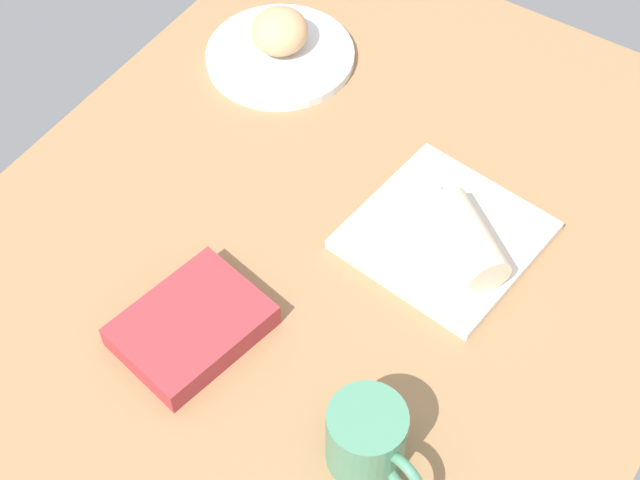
{
  "coord_description": "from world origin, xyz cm",
  "views": [
    {
      "loc": [
        64.81,
        39.18,
        103.05
      ],
      "look_at": [
        3.88,
        -0.57,
        7.0
      ],
      "focal_mm": 53.5,
      "sensor_mm": 36.0,
      "label": 1
    }
  ],
  "objects_px": {
    "round_plate": "(280,56)",
    "sauce_cup": "(423,201)",
    "scone_pastry": "(280,31)",
    "book_stack": "(192,326)",
    "breakfast_wrap": "(467,239)",
    "square_plate": "(445,235)",
    "coffee_mug": "(369,439)"
  },
  "relations": [
    {
      "from": "coffee_mug",
      "to": "breakfast_wrap",
      "type": "bearing_deg",
      "value": -172.73
    },
    {
      "from": "round_plate",
      "to": "breakfast_wrap",
      "type": "height_order",
      "value": "breakfast_wrap"
    },
    {
      "from": "round_plate",
      "to": "sauce_cup",
      "type": "height_order",
      "value": "sauce_cup"
    },
    {
      "from": "square_plate",
      "to": "scone_pastry",
      "type": "bearing_deg",
      "value": -114.93
    },
    {
      "from": "book_stack",
      "to": "round_plate",
      "type": "bearing_deg",
      "value": -157.67
    },
    {
      "from": "square_plate",
      "to": "breakfast_wrap",
      "type": "distance_m",
      "value": 0.05
    },
    {
      "from": "square_plate",
      "to": "coffee_mug",
      "type": "distance_m",
      "value": 0.33
    },
    {
      "from": "breakfast_wrap",
      "to": "book_stack",
      "type": "relative_size",
      "value": 0.67
    },
    {
      "from": "scone_pastry",
      "to": "coffee_mug",
      "type": "relative_size",
      "value": 0.68
    },
    {
      "from": "square_plate",
      "to": "book_stack",
      "type": "distance_m",
      "value": 0.35
    },
    {
      "from": "breakfast_wrap",
      "to": "coffee_mug",
      "type": "distance_m",
      "value": 0.3
    },
    {
      "from": "book_stack",
      "to": "coffee_mug",
      "type": "height_order",
      "value": "coffee_mug"
    },
    {
      "from": "square_plate",
      "to": "breakfast_wrap",
      "type": "height_order",
      "value": "breakfast_wrap"
    },
    {
      "from": "coffee_mug",
      "to": "scone_pastry",
      "type": "bearing_deg",
      "value": -137.24
    },
    {
      "from": "round_plate",
      "to": "coffee_mug",
      "type": "xyz_separation_m",
      "value": [
        0.48,
        0.45,
        0.04
      ]
    },
    {
      "from": "book_stack",
      "to": "breakfast_wrap",
      "type": "bearing_deg",
      "value": 141.31
    },
    {
      "from": "round_plate",
      "to": "scone_pastry",
      "type": "distance_m",
      "value": 0.04
    },
    {
      "from": "sauce_cup",
      "to": "scone_pastry",
      "type": "bearing_deg",
      "value": -115.12
    },
    {
      "from": "sauce_cup",
      "to": "breakfast_wrap",
      "type": "height_order",
      "value": "breakfast_wrap"
    },
    {
      "from": "square_plate",
      "to": "breakfast_wrap",
      "type": "xyz_separation_m",
      "value": [
        0.02,
        0.04,
        0.04
      ]
    },
    {
      "from": "sauce_cup",
      "to": "book_stack",
      "type": "xyz_separation_m",
      "value": [
        0.31,
        -0.14,
        -0.01
      ]
    },
    {
      "from": "coffee_mug",
      "to": "round_plate",
      "type": "bearing_deg",
      "value": -137.03
    },
    {
      "from": "square_plate",
      "to": "sauce_cup",
      "type": "xyz_separation_m",
      "value": [
        -0.02,
        -0.05,
        0.02
      ]
    },
    {
      "from": "round_plate",
      "to": "breakfast_wrap",
      "type": "bearing_deg",
      "value": 66.04
    },
    {
      "from": "scone_pastry",
      "to": "square_plate",
      "type": "distance_m",
      "value": 0.42
    },
    {
      "from": "scone_pastry",
      "to": "coffee_mug",
      "type": "height_order",
      "value": "coffee_mug"
    },
    {
      "from": "round_plate",
      "to": "breakfast_wrap",
      "type": "relative_size",
      "value": 1.75
    },
    {
      "from": "round_plate",
      "to": "square_plate",
      "type": "bearing_deg",
      "value": 66.0
    },
    {
      "from": "scone_pastry",
      "to": "book_stack",
      "type": "distance_m",
      "value": 0.51
    },
    {
      "from": "scone_pastry",
      "to": "breakfast_wrap",
      "type": "height_order",
      "value": "scone_pastry"
    },
    {
      "from": "round_plate",
      "to": "sauce_cup",
      "type": "relative_size",
      "value": 4.02
    },
    {
      "from": "scone_pastry",
      "to": "sauce_cup",
      "type": "relative_size",
      "value": 1.61
    }
  ]
}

